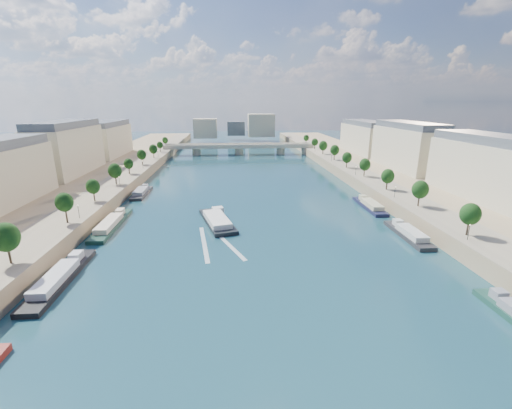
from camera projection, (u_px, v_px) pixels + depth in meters
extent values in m
plane|color=#0C2B37|center=(248.00, 202.00, 136.67)|extent=(700.00, 700.00, 0.00)
cube|color=#9E8460|center=(61.00, 200.00, 130.68)|extent=(44.00, 520.00, 5.00)
cube|color=#9E8460|center=(422.00, 193.00, 141.22)|extent=(44.00, 520.00, 5.00)
cube|color=gray|center=(100.00, 193.00, 131.05)|extent=(14.00, 520.00, 0.10)
cube|color=gray|center=(388.00, 188.00, 139.39)|extent=(14.00, 520.00, 0.10)
cylinder|color=#382B1E|center=(14.00, 252.00, 75.28)|extent=(0.50, 0.50, 3.82)
ellipsoid|color=black|center=(10.00, 237.00, 74.24)|extent=(4.80, 4.80, 5.52)
cylinder|color=#382B1E|center=(64.00, 217.00, 98.19)|extent=(0.50, 0.50, 3.82)
ellipsoid|color=black|center=(62.00, 205.00, 97.16)|extent=(4.80, 4.80, 5.52)
cylinder|color=#382B1E|center=(95.00, 195.00, 121.11)|extent=(0.50, 0.50, 3.82)
ellipsoid|color=black|center=(94.00, 185.00, 120.07)|extent=(4.80, 4.80, 5.52)
cylinder|color=#382B1E|center=(116.00, 180.00, 144.02)|extent=(0.50, 0.50, 3.82)
ellipsoid|color=black|center=(115.00, 172.00, 142.99)|extent=(4.80, 4.80, 5.52)
cylinder|color=#382B1E|center=(132.00, 169.00, 166.94)|extent=(0.50, 0.50, 3.82)
ellipsoid|color=black|center=(131.00, 162.00, 165.90)|extent=(4.80, 4.80, 5.52)
cylinder|color=#382B1E|center=(143.00, 161.00, 189.85)|extent=(0.50, 0.50, 3.82)
ellipsoid|color=black|center=(143.00, 155.00, 188.81)|extent=(4.80, 4.80, 5.52)
cylinder|color=#382B1E|center=(153.00, 155.00, 212.76)|extent=(0.50, 0.50, 3.82)
ellipsoid|color=black|center=(152.00, 149.00, 211.73)|extent=(4.80, 4.80, 5.52)
cylinder|color=#382B1E|center=(160.00, 150.00, 235.68)|extent=(0.50, 0.50, 3.82)
ellipsoid|color=black|center=(160.00, 144.00, 234.64)|extent=(4.80, 4.80, 5.52)
cylinder|color=#382B1E|center=(166.00, 145.00, 258.59)|extent=(0.50, 0.50, 3.82)
ellipsoid|color=black|center=(166.00, 141.00, 257.56)|extent=(4.80, 4.80, 5.52)
cylinder|color=#382B1E|center=(465.00, 226.00, 90.97)|extent=(0.50, 0.50, 3.82)
ellipsoid|color=black|center=(467.00, 213.00, 89.93)|extent=(4.80, 4.80, 5.52)
cylinder|color=#382B1E|center=(417.00, 201.00, 113.88)|extent=(0.50, 0.50, 3.82)
ellipsoid|color=black|center=(419.00, 191.00, 112.84)|extent=(4.80, 4.80, 5.52)
cylinder|color=#382B1E|center=(386.00, 184.00, 136.79)|extent=(0.50, 0.50, 3.82)
ellipsoid|color=black|center=(387.00, 176.00, 135.76)|extent=(4.80, 4.80, 5.52)
cylinder|color=#382B1E|center=(363.00, 173.00, 159.71)|extent=(0.50, 0.50, 3.82)
ellipsoid|color=black|center=(364.00, 165.00, 158.67)|extent=(4.80, 4.80, 5.52)
cylinder|color=#382B1E|center=(346.00, 164.00, 182.62)|extent=(0.50, 0.50, 3.82)
ellipsoid|color=black|center=(347.00, 157.00, 181.59)|extent=(4.80, 4.80, 5.52)
cylinder|color=#382B1E|center=(333.00, 157.00, 205.54)|extent=(0.50, 0.50, 3.82)
ellipsoid|color=black|center=(334.00, 151.00, 204.50)|extent=(4.80, 4.80, 5.52)
cylinder|color=#382B1E|center=(323.00, 151.00, 228.45)|extent=(0.50, 0.50, 3.82)
ellipsoid|color=black|center=(323.00, 146.00, 227.42)|extent=(4.80, 4.80, 5.52)
cylinder|color=#382B1E|center=(314.00, 147.00, 251.37)|extent=(0.50, 0.50, 3.82)
ellipsoid|color=black|center=(314.00, 142.00, 250.33)|extent=(4.80, 4.80, 5.52)
cylinder|color=#382B1E|center=(307.00, 143.00, 274.28)|extent=(0.50, 0.50, 3.82)
ellipsoid|color=black|center=(307.00, 138.00, 273.24)|extent=(4.80, 4.80, 5.52)
cylinder|color=black|center=(79.00, 212.00, 102.17)|extent=(0.14, 0.14, 4.00)
sphere|color=#FFE5B2|center=(78.00, 205.00, 101.56)|extent=(0.36, 0.36, 0.36)
cylinder|color=black|center=(120.00, 182.00, 140.36)|extent=(0.14, 0.14, 4.00)
sphere|color=#FFE5B2|center=(119.00, 177.00, 139.75)|extent=(0.36, 0.36, 0.36)
cylinder|color=black|center=(143.00, 165.00, 178.55)|extent=(0.14, 0.14, 4.00)
sphere|color=#FFE5B2|center=(142.00, 161.00, 177.95)|extent=(0.36, 0.36, 0.36)
cylinder|color=black|center=(158.00, 154.00, 216.74)|extent=(0.14, 0.14, 4.00)
sphere|color=#FFE5B2|center=(158.00, 150.00, 216.14)|extent=(0.36, 0.36, 0.36)
cylinder|color=black|center=(469.00, 233.00, 85.98)|extent=(0.14, 0.14, 4.00)
sphere|color=#FFE5B2|center=(470.00, 225.00, 85.38)|extent=(0.36, 0.36, 0.36)
cylinder|color=black|center=(395.00, 193.00, 124.17)|extent=(0.14, 0.14, 4.00)
sphere|color=#FFE5B2|center=(395.00, 187.00, 123.57)|extent=(0.36, 0.36, 0.36)
cylinder|color=black|center=(356.00, 171.00, 162.36)|extent=(0.14, 0.14, 4.00)
sphere|color=#FFE5B2|center=(356.00, 167.00, 161.76)|extent=(0.36, 0.36, 0.36)
cylinder|color=black|center=(332.00, 158.00, 200.56)|extent=(0.14, 0.14, 4.00)
sphere|color=#FFE5B2|center=(332.00, 154.00, 199.95)|extent=(0.36, 0.36, 0.36)
cylinder|color=black|center=(315.00, 149.00, 238.75)|extent=(0.14, 0.14, 4.00)
sphere|color=#FFE5B2|center=(315.00, 146.00, 238.14)|extent=(0.36, 0.36, 0.36)
cube|color=beige|center=(68.00, 153.00, 165.27)|extent=(16.00, 52.00, 20.00)
cube|color=#474C54|center=(64.00, 128.00, 161.93)|extent=(14.72, 50.44, 3.20)
cube|color=beige|center=(109.00, 140.00, 220.65)|extent=(16.00, 52.00, 20.00)
cube|color=#474C54|center=(106.00, 121.00, 217.31)|extent=(14.72, 50.44, 3.20)
cube|color=beige|center=(488.00, 171.00, 122.34)|extent=(16.00, 52.00, 20.00)
cube|color=#474C54|center=(494.00, 138.00, 118.99)|extent=(14.72, 50.44, 3.20)
cube|color=beige|center=(407.00, 149.00, 177.71)|extent=(16.00, 52.00, 20.00)
cube|color=#474C54|center=(410.00, 126.00, 174.37)|extent=(14.72, 50.44, 3.20)
cube|color=beige|center=(365.00, 138.00, 233.09)|extent=(16.00, 52.00, 20.00)
cube|color=#474C54|center=(366.00, 120.00, 229.75)|extent=(14.72, 50.44, 3.20)
cube|color=beige|center=(205.00, 128.00, 330.94)|extent=(22.00, 18.00, 18.00)
cube|color=beige|center=(261.00, 125.00, 343.94)|extent=(26.00, 20.00, 22.00)
cube|color=#474C54|center=(236.00, 128.00, 357.58)|extent=(18.00, 16.00, 14.00)
cube|color=#C1B79E|center=(239.00, 146.00, 259.19)|extent=(112.00, 11.00, 2.20)
cube|color=#C1B79E|center=(239.00, 145.00, 253.98)|extent=(112.00, 0.80, 0.90)
cube|color=#C1B79E|center=(239.00, 144.00, 263.53)|extent=(112.00, 0.80, 0.90)
cylinder|color=#C1B79E|center=(197.00, 152.00, 257.92)|extent=(6.40, 6.40, 5.00)
cylinder|color=#C1B79E|center=(239.00, 151.00, 260.26)|extent=(6.40, 6.40, 5.00)
cylinder|color=#C1B79E|center=(281.00, 151.00, 262.60)|extent=(6.40, 6.40, 5.00)
cube|color=#C1B79E|center=(170.00, 152.00, 256.45)|extent=(6.00, 12.00, 5.00)
cube|color=#C1B79E|center=(306.00, 151.00, 264.06)|extent=(6.00, 12.00, 5.00)
cube|color=black|center=(217.00, 222.00, 113.62)|extent=(13.72, 26.75, 1.84)
cube|color=silver|center=(217.00, 219.00, 111.15)|extent=(10.13, 17.71, 1.65)
cube|color=silver|center=(218.00, 210.00, 120.47)|extent=(4.35, 3.93, 1.80)
cube|color=silver|center=(204.00, 243.00, 97.24)|extent=(4.77, 25.92, 0.04)
cube|color=silver|center=(227.00, 243.00, 97.71)|extent=(10.81, 24.57, 0.04)
cube|color=black|center=(61.00, 280.00, 76.83)|extent=(5.00, 28.64, 1.80)
cube|color=#B8BBC5|center=(55.00, 278.00, 74.15)|extent=(4.10, 15.75, 1.60)
cube|color=#B8BBC5|center=(76.00, 256.00, 84.51)|extent=(2.50, 3.44, 1.80)
cube|color=#173A2E|center=(112.00, 225.00, 110.40)|extent=(5.00, 30.37, 1.80)
cube|color=beige|center=(109.00, 223.00, 107.59)|extent=(4.10, 16.70, 1.60)
cube|color=beige|center=(120.00, 212.00, 118.58)|extent=(2.50, 3.64, 1.80)
cube|color=#2B2A2D|center=(142.00, 194.00, 148.27)|extent=(5.00, 21.35, 1.80)
cube|color=gray|center=(141.00, 191.00, 146.15)|extent=(4.10, 11.74, 1.60)
cube|color=gray|center=(145.00, 186.00, 153.87)|extent=(2.50, 2.56, 1.80)
cube|color=gray|center=(499.00, 294.00, 67.59)|extent=(2.50, 2.31, 1.80)
cube|color=#2A292C|center=(408.00, 236.00, 102.06)|extent=(5.00, 22.37, 1.80)
cube|color=silver|center=(412.00, 232.00, 99.86)|extent=(4.10, 12.30, 1.60)
cube|color=silver|center=(398.00, 222.00, 107.95)|extent=(2.50, 2.68, 1.80)
cube|color=#1A1C3B|center=(370.00, 207.00, 129.81)|extent=(5.00, 23.27, 1.80)
cube|color=beige|center=(372.00, 204.00, 127.55)|extent=(4.10, 12.80, 1.60)
cube|color=beige|center=(363.00, 198.00, 135.96)|extent=(2.50, 2.79, 1.80)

